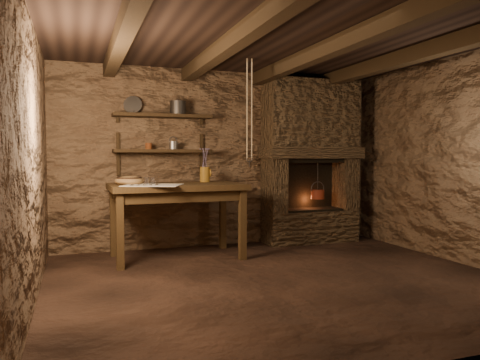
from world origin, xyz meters
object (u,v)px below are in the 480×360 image
object	(u,v)px
stoneware_jug	(205,167)
red_pot	(318,194)
work_table	(177,218)
wooden_bowl	(129,181)
iron_stockpot	(178,109)

from	to	relation	value
stoneware_jug	red_pot	size ratio (longest dim) A/B	0.82
work_table	wooden_bowl	bearing A→B (deg)	171.09
wooden_bowl	red_pot	xyz separation A→B (m)	(2.67, 0.29, -0.24)
work_table	red_pot	distance (m)	2.16
red_pot	iron_stockpot	bearing A→B (deg)	176.55
wooden_bowl	iron_stockpot	bearing A→B (deg)	31.05
stoneware_jug	iron_stockpot	distance (m)	0.85
wooden_bowl	iron_stockpot	world-z (taller)	iron_stockpot
stoneware_jug	work_table	bearing A→B (deg)	-143.06
work_table	stoneware_jug	xyz separation A→B (m)	(0.43, 0.26, 0.61)
iron_stockpot	red_pot	size ratio (longest dim) A/B	0.39
stoneware_jug	wooden_bowl	world-z (taller)	stoneware_jug
work_table	iron_stockpot	bearing A→B (deg)	74.27
work_table	stoneware_jug	world-z (taller)	stoneware_jug
stoneware_jug	wooden_bowl	size ratio (longest dim) A/B	1.31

